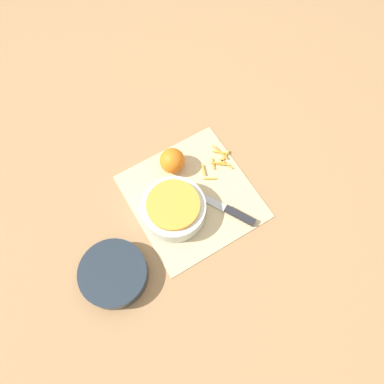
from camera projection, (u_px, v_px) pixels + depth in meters
name	position (u px, v px, depth m)	size (l,w,h in m)	color
ground_plane	(192.00, 197.00, 1.15)	(4.00, 4.00, 0.00)	#9E754C
cutting_board	(192.00, 196.00, 1.14)	(0.37, 0.36, 0.01)	#CCB284
bowl_speckled	(174.00, 208.00, 1.09)	(0.19, 0.19, 0.07)	silver
bowl_dark	(114.00, 274.00, 1.03)	(0.19, 0.19, 0.05)	#1E2833
knife	(232.00, 212.00, 1.11)	(0.21, 0.13, 0.02)	#232328
orange_left	(173.00, 160.00, 1.14)	(0.08, 0.08, 0.08)	orange
peel_pile	(218.00, 161.00, 1.18)	(0.11, 0.12, 0.01)	gold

